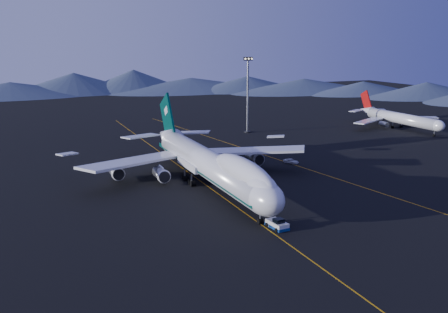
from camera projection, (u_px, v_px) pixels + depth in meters
name	position (u px, v px, depth m)	size (l,w,h in m)	color
ground	(209.00, 187.00, 117.80)	(500.00, 500.00, 0.00)	black
taxiway_line_main	(209.00, 187.00, 117.79)	(0.25, 220.00, 0.01)	orange
taxiway_line_side	(296.00, 165.00, 138.27)	(0.25, 200.00, 0.01)	orange
boeing_747	(209.00, 163.00, 116.51)	(59.62, 72.43, 19.37)	silver
pushback_tug	(277.00, 225.00, 91.81)	(3.12, 4.99, 2.08)	silver
second_jet	(398.00, 118.00, 196.41)	(41.31, 46.68, 13.28)	silver
service_van	(291.00, 161.00, 140.46)	(2.07, 4.50, 1.25)	silver
floodlight_mast	(248.00, 95.00, 185.01)	(3.45, 2.59, 27.96)	black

